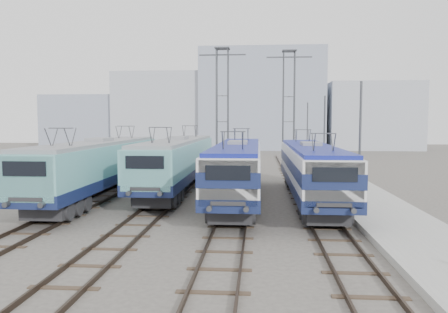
% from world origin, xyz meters
% --- Properties ---
extents(ground, '(160.00, 160.00, 0.00)m').
position_xyz_m(ground, '(0.00, 0.00, 0.00)').
color(ground, '#514C47').
extents(platform, '(4.00, 70.00, 0.30)m').
position_xyz_m(platform, '(10.20, 8.00, 0.15)').
color(platform, '#9E9E99').
rests_on(platform, ground).
extents(locomotive_far_left, '(2.90, 18.32, 3.45)m').
position_xyz_m(locomotive_far_left, '(-6.75, 6.99, 2.28)').
color(locomotive_far_left, '#141D46').
rests_on(locomotive_far_left, ground).
extents(locomotive_center_left, '(2.90, 18.34, 3.45)m').
position_xyz_m(locomotive_center_left, '(-2.25, 10.41, 2.28)').
color(locomotive_center_left, '#141D46').
rests_on(locomotive_center_left, ground).
extents(locomotive_center_right, '(2.80, 17.68, 3.32)m').
position_xyz_m(locomotive_center_right, '(2.25, 6.73, 2.26)').
color(locomotive_center_right, '#141D46').
rests_on(locomotive_center_right, ground).
extents(locomotive_far_right, '(2.74, 17.34, 3.26)m').
position_xyz_m(locomotive_far_right, '(6.75, 6.73, 2.22)').
color(locomotive_far_right, '#141D46').
rests_on(locomotive_far_right, ground).
extents(catenary_tower_west, '(4.50, 1.20, 12.00)m').
position_xyz_m(catenary_tower_west, '(0.00, 22.00, 6.64)').
color(catenary_tower_west, '#3F4247').
rests_on(catenary_tower_west, ground).
extents(catenary_tower_east, '(4.50, 1.20, 12.00)m').
position_xyz_m(catenary_tower_east, '(6.50, 24.00, 6.64)').
color(catenary_tower_east, '#3F4247').
rests_on(catenary_tower_east, ground).
extents(mast_front, '(0.12, 0.12, 7.00)m').
position_xyz_m(mast_front, '(8.60, 2.00, 3.50)').
color(mast_front, '#3F4247').
rests_on(mast_front, ground).
extents(mast_mid, '(0.12, 0.12, 7.00)m').
position_xyz_m(mast_mid, '(8.60, 14.00, 3.50)').
color(mast_mid, '#3F4247').
rests_on(mast_mid, ground).
extents(mast_rear, '(0.12, 0.12, 7.00)m').
position_xyz_m(mast_rear, '(8.60, 26.00, 3.50)').
color(mast_rear, '#3F4247').
rests_on(mast_rear, ground).
extents(building_west, '(18.00, 12.00, 14.00)m').
position_xyz_m(building_west, '(-14.00, 62.00, 7.00)').
color(building_west, '#A7ADB9').
rests_on(building_west, ground).
extents(building_center, '(22.00, 14.00, 18.00)m').
position_xyz_m(building_center, '(4.00, 62.00, 9.00)').
color(building_center, '#8C95AA').
rests_on(building_center, ground).
extents(building_east, '(16.00, 12.00, 12.00)m').
position_xyz_m(building_east, '(24.00, 62.00, 6.00)').
color(building_east, '#A7ADB9').
rests_on(building_east, ground).
extents(building_far_west, '(14.00, 10.00, 10.00)m').
position_xyz_m(building_far_west, '(-30.00, 62.00, 5.00)').
color(building_far_west, '#8C95AA').
rests_on(building_far_west, ground).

